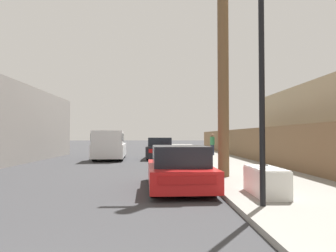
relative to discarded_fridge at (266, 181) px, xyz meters
name	(u,v)px	position (x,y,z in m)	size (l,w,h in m)	color
sidewalk_curb	(206,155)	(1.08, 17.06, -0.39)	(4.20, 63.00, 0.12)	gray
discarded_fridge	(266,181)	(0.00, 0.00, 0.00)	(0.70, 1.74, 0.69)	white
parked_sports_car_red	(179,169)	(-2.03, 1.70, 0.13)	(1.91, 4.33, 1.28)	red
car_parked_mid	(160,149)	(-2.47, 14.31, 0.22)	(1.84, 4.42, 1.45)	black
pickup_truck	(109,146)	(-5.78, 13.52, 0.48)	(2.26, 5.72, 1.88)	silver
utility_pole	(223,54)	(-0.29, 3.65, 4.06)	(1.80, 0.40, 8.66)	brown
street_lamp	(262,74)	(-0.48, -1.25, 2.40)	(0.26, 0.26, 4.72)	black
wooden_fence	(251,144)	(3.03, 11.68, 0.62)	(0.08, 39.53, 1.91)	brown
pedestrian	(212,144)	(1.49, 16.60, 0.48)	(0.34, 0.34, 1.61)	#282D42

